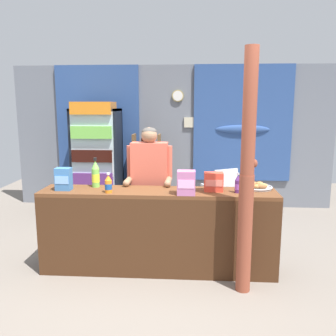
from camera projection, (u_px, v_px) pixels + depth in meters
ground_plane at (165, 242)px, 4.84m from camera, size 7.83×7.83×0.00m
back_wall_curtained at (173, 135)px, 6.43m from camera, size 5.71×0.22×2.53m
stall_counter at (157, 226)px, 3.85m from camera, size 2.58×0.46×0.92m
timber_post at (247, 180)px, 3.40m from camera, size 0.17×0.14×2.37m
drink_fridge at (97, 153)px, 6.01m from camera, size 0.78×0.63×1.89m
bottle_shelf_rack at (147, 171)px, 6.24m from camera, size 0.48×0.28×1.34m
plastic_lawn_chair at (221, 191)px, 5.67m from camera, size 0.60×0.60×0.86m
shopkeeper at (150, 175)px, 4.30m from camera, size 0.55×0.42×1.58m
soda_bottle_lime_soda at (96, 175)px, 4.02m from camera, size 0.09×0.09×0.34m
soda_bottle_orange_soda at (108, 184)px, 3.77m from camera, size 0.08×0.08×0.22m
soda_bottle_grape_soda at (238, 184)px, 3.76m from camera, size 0.06×0.06×0.22m
snack_box_wafer at (186, 183)px, 3.69m from camera, size 0.19×0.15×0.25m
snack_box_biscuit at (64, 179)px, 3.88m from camera, size 0.17×0.12×0.25m
snack_box_crackers at (214, 182)px, 3.84m from camera, size 0.20×0.14×0.20m
pastry_tray at (257, 186)px, 3.96m from camera, size 0.34×0.34×0.07m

